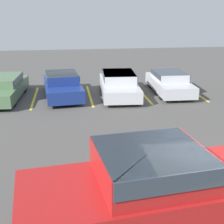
# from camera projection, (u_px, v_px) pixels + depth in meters

# --- Properties ---
(ground_plane) EXTENTS (60.00, 60.00, 0.00)m
(ground_plane) POSITION_uv_depth(u_px,v_px,m) (206.00, 213.00, 7.07)
(ground_plane) COLOR #4C4947
(stall_stripe_b) EXTENTS (0.12, 4.27, 0.01)m
(stall_stripe_b) POSITION_uv_depth(u_px,v_px,m) (35.00, 98.00, 16.19)
(stall_stripe_b) COLOR yellow
(stall_stripe_b) RESTS_ON ground_plane
(stall_stripe_c) EXTENTS (0.12, 4.27, 0.01)m
(stall_stripe_c) POSITION_uv_depth(u_px,v_px,m) (90.00, 95.00, 16.59)
(stall_stripe_c) COLOR yellow
(stall_stripe_c) RESTS_ON ground_plane
(stall_stripe_d) EXTENTS (0.12, 4.27, 0.01)m
(stall_stripe_d) POSITION_uv_depth(u_px,v_px,m) (142.00, 93.00, 16.98)
(stall_stripe_d) COLOR yellow
(stall_stripe_d) RESTS_ON ground_plane
(stall_stripe_e) EXTENTS (0.12, 4.27, 0.01)m
(stall_stripe_e) POSITION_uv_depth(u_px,v_px,m) (193.00, 91.00, 17.38)
(stall_stripe_e) COLOR yellow
(stall_stripe_e) RESTS_ON ground_plane
(pickup_truck) EXTENTS (5.96, 2.69, 1.86)m
(pickup_truck) POSITION_uv_depth(u_px,v_px,m) (164.00, 190.00, 6.30)
(pickup_truck) COLOR #A51919
(pickup_truck) RESTS_ON ground_plane
(parked_sedan_a) EXTENTS (2.14, 4.69, 1.17)m
(parked_sedan_a) POSITION_uv_depth(u_px,v_px,m) (2.00, 87.00, 15.75)
(parked_sedan_a) COLOR #4C6B47
(parked_sedan_a) RESTS_ON ground_plane
(parked_sedan_b) EXTENTS (2.13, 4.36, 1.25)m
(parked_sedan_b) POSITION_uv_depth(u_px,v_px,m) (62.00, 84.00, 16.13)
(parked_sedan_b) COLOR navy
(parked_sedan_b) RESTS_ON ground_plane
(parked_sedan_c) EXTENTS (2.13, 4.72, 1.23)m
(parked_sedan_c) POSITION_uv_depth(u_px,v_px,m) (119.00, 83.00, 16.42)
(parked_sedan_c) COLOR #B7BABF
(parked_sedan_c) RESTS_ON ground_plane
(parked_sedan_d) EXTENTS (1.87, 4.35, 1.15)m
(parked_sedan_d) POSITION_uv_depth(u_px,v_px,m) (169.00, 81.00, 16.99)
(parked_sedan_d) COLOR #B7BABF
(parked_sedan_d) RESTS_ON ground_plane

